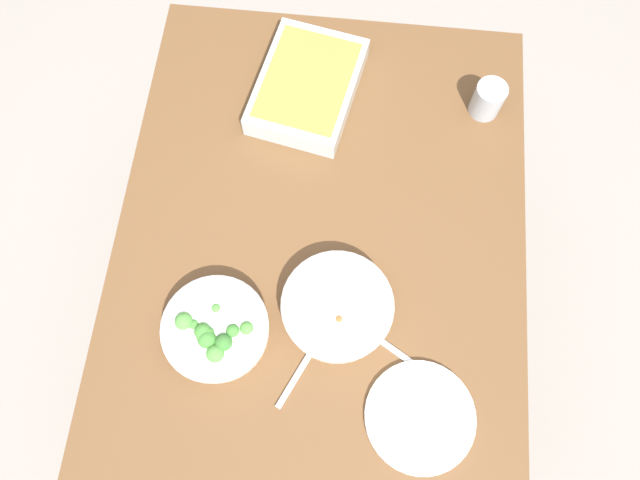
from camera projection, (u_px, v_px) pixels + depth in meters
The scene contains 9 objects.
ground_plane at pixel (320, 311), 1.96m from camera, with size 6.00×6.00×0.00m, color #9E9389.
dining_table at pixel (320, 253), 1.34m from camera, with size 1.20×0.90×0.74m.
stew_bowl at pixel (337, 307), 1.18m from camera, with size 0.23×0.23×0.06m.
broccoli_bowl at pixel (215, 330), 1.16m from camera, with size 0.22×0.22×0.07m.
baking_dish at pixel (307, 86), 1.35m from camera, with size 0.34×0.27×0.06m.
drink_cup at pixel (487, 100), 1.33m from camera, with size 0.07×0.07×0.08m.
side_plate at pixel (420, 417), 1.13m from camera, with size 0.22×0.22×0.01m, color white.
spoon_by_stew at pixel (307, 358), 1.17m from camera, with size 0.17×0.09×0.01m.
fork_on_table at pixel (410, 362), 1.17m from camera, with size 0.10×0.16×0.01m.
Camera 1 is at (0.41, 0.04, 1.93)m, focal length 32.19 mm.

